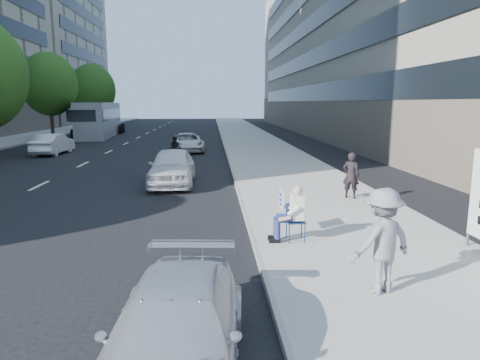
{
  "coord_description": "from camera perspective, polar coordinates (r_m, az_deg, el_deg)",
  "views": [
    {
      "loc": [
        0.47,
        -9.48,
        3.33
      ],
      "look_at": [
        1.3,
        2.72,
        1.1
      ],
      "focal_mm": 32.0,
      "sensor_mm": 36.0,
      "label": 1
    }
  ],
  "objects": [
    {
      "name": "tree_far_e",
      "position": [
        55.34,
        -19.08,
        11.27
      ],
      "size": [
        5.4,
        5.4,
        7.89
      ],
      "color": "#382616",
      "rests_on": "ground"
    },
    {
      "name": "tree_far_d",
      "position": [
        41.98,
        -24.11,
        11.58
      ],
      "size": [
        4.8,
        4.8,
        7.65
      ],
      "color": "#382616",
      "rests_on": "ground"
    },
    {
      "name": "parked_sedan",
      "position": [
        5.52,
        -8.69,
        -19.65
      ],
      "size": [
        1.91,
        4.11,
        1.16
      ],
      "primitive_type": "imported",
      "rotation": [
        0.0,
        0.0,
        -0.07
      ],
      "color": "silver",
      "rests_on": "ground"
    },
    {
      "name": "pedestrian_woman",
      "position": [
        14.76,
        14.58,
        0.61
      ],
      "size": [
        0.67,
        0.61,
        1.54
      ],
      "primitive_type": "imported",
      "rotation": [
        0.0,
        0.0,
        2.57
      ],
      "color": "black",
      "rests_on": "near_sidewalk"
    },
    {
      "name": "bus",
      "position": [
        44.73,
        -18.21,
        7.65
      ],
      "size": [
        3.54,
        12.23,
        3.3
      ],
      "rotation": [
        0.0,
        0.0,
        0.08
      ],
      "color": "gray",
      "rests_on": "ground"
    },
    {
      "name": "far_bldg_north",
      "position": [
        78.43,
        -28.0,
        16.99
      ],
      "size": [
        22.0,
        28.0,
        28.0
      ],
      "primitive_type": "cube",
      "color": "tan",
      "rests_on": "ground"
    },
    {
      "name": "white_sedan_near",
      "position": [
        17.63,
        -9.03,
        1.77
      ],
      "size": [
        1.77,
        4.36,
        1.48
      ],
      "primitive_type": "imported",
      "rotation": [
        0.0,
        0.0,
        0.0
      ],
      "color": "white",
      "rests_on": "ground"
    },
    {
      "name": "near_building",
      "position": [
        45.15,
        18.64,
        18.31
      ],
      "size": [
        14.0,
        70.0,
        20.0
      ],
      "primitive_type": "cube",
      "color": "gray",
      "rests_on": "ground"
    },
    {
      "name": "white_sedan_far",
      "position": [
        29.59,
        -7.05,
        5.0
      ],
      "size": [
        2.6,
        4.7,
        1.25
      ],
      "primitive_type": "imported",
      "rotation": [
        0.0,
        0.0,
        0.12
      ],
      "color": "silver",
      "rests_on": "ground"
    },
    {
      "name": "motorcycle",
      "position": [
        24.88,
        -8.61,
        4.0
      ],
      "size": [
        0.74,
        2.05,
        1.42
      ],
      "rotation": [
        0.0,
        0.0,
        -0.1
      ],
      "color": "black",
      "rests_on": "ground"
    },
    {
      "name": "ground",
      "position": [
        10.06,
        -6.42,
        -9.05
      ],
      "size": [
        160.0,
        160.0,
        0.0
      ],
      "primitive_type": "plane",
      "color": "black",
      "rests_on": "ground"
    },
    {
      "name": "jogger",
      "position": [
        7.58,
        18.42,
        -7.71
      ],
      "size": [
        1.31,
        1.02,
        1.79
      ],
      "primitive_type": "imported",
      "rotation": [
        0.0,
        0.0,
        3.48
      ],
      "color": "gray",
      "rests_on": "near_sidewalk"
    },
    {
      "name": "near_sidewalk",
      "position": [
        29.87,
        2.95,
        4.06
      ],
      "size": [
        5.0,
        120.0,
        0.15
      ],
      "primitive_type": "cube",
      "color": "#9D9A93",
      "rests_on": "ground"
    },
    {
      "name": "white_sedan_mid",
      "position": [
        30.3,
        -23.69,
        4.43
      ],
      "size": [
        1.58,
        4.13,
        1.34
      ],
      "primitive_type": "imported",
      "rotation": [
        0.0,
        0.0,
        3.1
      ],
      "color": "white",
      "rests_on": "ground"
    },
    {
      "name": "seated_protester",
      "position": [
        9.93,
        6.81,
        -4.04
      ],
      "size": [
        0.83,
        1.11,
        1.31
      ],
      "color": "navy",
      "rests_on": "near_sidewalk"
    }
  ]
}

